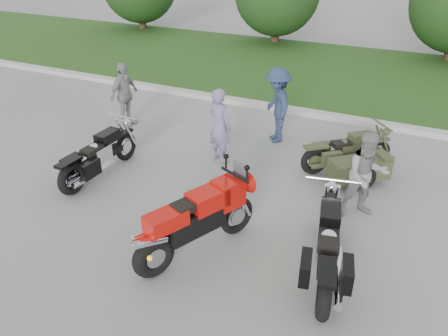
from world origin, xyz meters
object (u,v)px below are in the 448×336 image
at_px(person_back, 124,95).
at_px(cruiser_right, 327,250).
at_px(person_grey, 366,175).
at_px(person_stripe, 220,126).
at_px(sportbike_red, 195,220).
at_px(cruiser_sidecar, 353,162).
at_px(person_denim, 277,105).
at_px(cruiser_left, 97,158).

bearing_deg(person_back, cruiser_right, -116.38).
bearing_deg(person_grey, person_stripe, 135.90).
xyz_separation_m(sportbike_red, person_stripe, (-1.05, 3.00, 0.19)).
height_order(cruiser_sidecar, person_denim, person_denim).
bearing_deg(person_back, cruiser_left, -152.28).
distance_m(sportbike_red, person_stripe, 3.18).
distance_m(sportbike_red, person_back, 5.60).
relative_size(cruiser_left, person_grey, 1.41).
relative_size(cruiser_sidecar, person_back, 1.11).
bearing_deg(person_stripe, sportbike_red, 129.66).
height_order(cruiser_right, person_denim, person_denim).
relative_size(cruiser_right, person_stripe, 1.45).
height_order(cruiser_right, person_grey, person_grey).
relative_size(cruiser_sidecar, person_stripe, 1.10).
height_order(cruiser_sidecar, person_grey, person_grey).
bearing_deg(cruiser_sidecar, cruiser_left, -105.81).
bearing_deg(person_back, person_grey, -101.09).
distance_m(cruiser_left, person_stripe, 2.62).
xyz_separation_m(cruiser_sidecar, person_back, (-5.84, 0.32, 0.44)).
height_order(cruiser_right, person_back, person_back).
height_order(person_grey, person_denim, person_denim).
bearing_deg(sportbike_red, person_grey, 70.47).
distance_m(cruiser_left, cruiser_sidecar, 5.17).
bearing_deg(cruiser_right, sportbike_red, 178.58).
bearing_deg(cruiser_sidecar, cruiser_right, -36.72).
height_order(cruiser_right, cruiser_sidecar, cruiser_right).
distance_m(cruiser_left, person_denim, 4.24).
height_order(cruiser_left, cruiser_right, cruiser_right).
height_order(person_stripe, person_back, person_stripe).
height_order(person_denim, person_back, person_denim).
height_order(cruiser_left, person_stripe, person_stripe).
relative_size(cruiser_sidecar, person_grey, 1.14).
bearing_deg(sportbike_red, person_back, 161.84).
relative_size(cruiser_left, person_denim, 1.27).
distance_m(cruiser_sidecar, person_denim, 2.35).
distance_m(cruiser_right, person_stripe, 4.00).
height_order(sportbike_red, cruiser_left, sportbike_red).
relative_size(cruiser_right, person_back, 1.47).
relative_size(person_stripe, person_denim, 0.93).
height_order(cruiser_left, person_grey, person_grey).
bearing_deg(person_grey, person_back, 135.69).
bearing_deg(person_grey, person_denim, 106.25).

